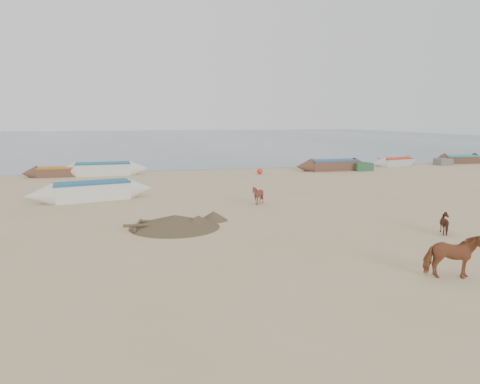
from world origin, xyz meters
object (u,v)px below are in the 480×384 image
(cow_adult, at_px, (453,256))
(near_canoe, at_px, (92,191))
(calf_right, at_px, (447,224))
(calf_front, at_px, (258,195))

(cow_adult, height_order, near_canoe, cow_adult)
(cow_adult, xyz_separation_m, calf_right, (3.27, 4.28, -0.24))
(cow_adult, relative_size, calf_front, 1.55)
(cow_adult, distance_m, near_canoe, 18.45)
(cow_adult, distance_m, calf_front, 12.13)
(calf_front, height_order, near_canoe, near_canoe)
(calf_right, distance_m, near_canoe, 17.41)
(calf_right, bearing_deg, cow_adult, 141.50)
(cow_adult, height_order, calf_front, cow_adult)
(cow_adult, height_order, calf_right, cow_adult)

